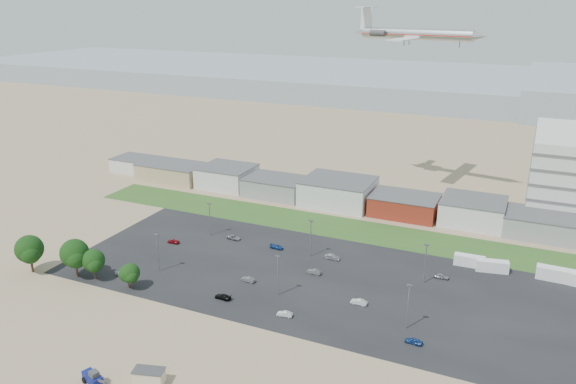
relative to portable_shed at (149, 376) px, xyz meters
The scene contains 34 objects.
ground 28.69m from the portable_shed, 79.06° to the left, with size 700.00×700.00×0.00m, color #8A7758.
parking_lot 49.27m from the portable_shed, 77.77° to the left, with size 120.00×50.00×0.01m, color black.
grass_strip 80.33m from the portable_shed, 86.12° to the left, with size 160.00×16.00×0.02m, color #2B541F.
hills_backdrop 346.14m from the portable_shed, 82.46° to the left, with size 700.00×200.00×9.00m, color gray, non-canonical shape.
building_row 99.84m from the portable_shed, 96.65° to the left, with size 170.00×20.00×8.00m, color silver, non-canonical shape.
portable_shed is the anchor object (origin of this frame).
telehandler 9.75m from the portable_shed, 154.70° to the right, with size 6.97×2.32×2.90m, color navy, non-canonical shape.
box_trailer_a 82.81m from the portable_shed, 57.49° to the left, with size 7.38×2.30×2.77m, color silver, non-canonical shape.
box_trailer_b 85.22m from the portable_shed, 54.08° to the left, with size 7.63×2.39×2.86m, color silver, non-canonical shape.
box_trailer_c 95.06m from the portable_shed, 47.67° to the left, with size 8.39×2.62×3.15m, color silver, non-canonical shape.
tree_far_left 57.01m from the portable_shed, 156.71° to the left, with size 7.20×7.20×10.81m, color black, non-canonical shape.
tree_left 47.79m from the portable_shed, 148.20° to the left, with size 7.25×7.25×10.88m, color black, non-canonical shape.
tree_mid 44.19m from the portable_shed, 143.97° to the left, with size 5.74×5.74×8.61m, color black, non-canonical shape.
tree_right 36.22m from the portable_shed, 134.73° to the left, with size 4.40×4.40×6.61m, color black, non-canonical shape.
tree_near 35.87m from the portable_shed, 133.86° to the left, with size 4.69×4.69×7.04m, color black, non-canonical shape.
lightpole_front_l 43.36m from the portable_shed, 124.39° to the left, with size 1.15×0.48×9.74m, color slate, non-canonical shape.
lightpole_front_m 37.84m from the portable_shed, 78.98° to the left, with size 1.13×0.47×9.64m, color slate, non-canonical shape.
lightpole_front_r 51.13m from the portable_shed, 43.98° to the left, with size 1.16×0.48×9.83m, color slate, non-canonical shape.
lightpole_back_l 64.77m from the portable_shed, 112.40° to the left, with size 1.12×0.47×9.54m, color slate, non-canonical shape.
lightpole_back_m 59.24m from the portable_shed, 83.92° to the left, with size 1.17×0.49×9.92m, color slate, non-canonical shape.
lightpole_back_r 66.88m from the portable_shed, 57.38° to the left, with size 1.16×0.48×9.84m, color slate, non-canonical shape.
airliner 130.65m from the portable_shed, 81.89° to the left, with size 44.02×30.01×13.01m, color silver, non-canonical shape.
parked_car_1 47.64m from the portable_shed, 58.24° to the left, with size 1.26×3.61×1.19m, color silver.
parked_car_2 49.81m from the portable_shed, 38.04° to the left, with size 1.38×3.42×1.17m, color navy.
parked_car_3 30.47m from the portable_shed, 96.00° to the left, with size 1.59×3.92×1.14m, color black.
parked_car_4 39.83m from the portable_shed, 92.72° to the left, with size 1.22×3.50×1.15m, color #595B5E.
parked_car_5 59.47m from the portable_shed, 121.31° to the left, with size 1.36×3.37×1.15m, color maroon.
parked_car_6 59.29m from the portable_shed, 93.54° to the left, with size 1.54×3.80×1.10m, color navy.
parked_car_7 50.99m from the portable_shed, 77.75° to the left, with size 1.25×3.59×1.18m, color #595B5E.
parked_car_8 71.91m from the portable_shed, 56.70° to the left, with size 1.37×3.40×1.16m, color #A5A5AA.
parked_car_9 62.37m from the portable_shed, 105.99° to the left, with size 1.83×3.97×1.10m, color #A5A5AA.
parked_car_10 42.99m from the portable_shed, 135.66° to the left, with size 1.64×4.04×1.17m, color silver.
parked_car_11 60.39m from the portable_shed, 78.46° to the left, with size 1.35×3.88×1.28m, color #A5A5AA.
parked_car_13 31.91m from the portable_shed, 67.26° to the left, with size 1.16×3.33×1.10m, color silver.
Camera 1 is at (49.90, -92.29, 63.10)m, focal length 35.00 mm.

